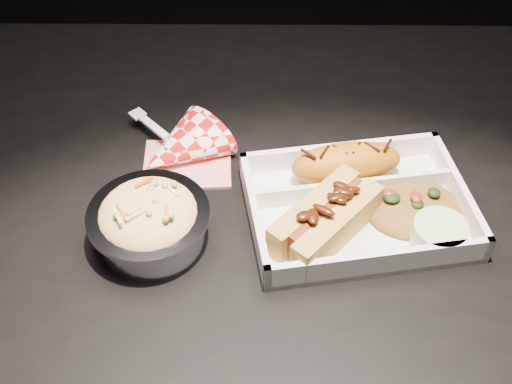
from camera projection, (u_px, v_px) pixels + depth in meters
dining_table at (305, 251)px, 0.83m from camera, size 1.20×0.80×0.75m
food_tray at (356, 209)px, 0.75m from camera, size 0.28×0.22×0.04m
fried_pastry at (346, 163)px, 0.77m from camera, size 0.14×0.08×0.05m
hotdog at (326, 218)px, 0.71m from camera, size 0.13×0.14×0.06m
fried_rice_mound at (415, 202)px, 0.74m from camera, size 0.13×0.11×0.03m
cupcake_liner at (439, 235)px, 0.70m from camera, size 0.06×0.06×0.03m
foil_coleslaw_cup at (149, 220)px, 0.71m from camera, size 0.14×0.14×0.07m
napkin_fork at (179, 150)px, 0.81m from camera, size 0.15×0.15×0.10m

